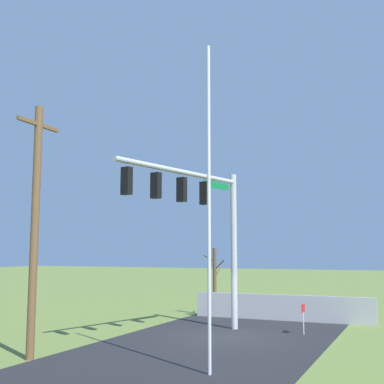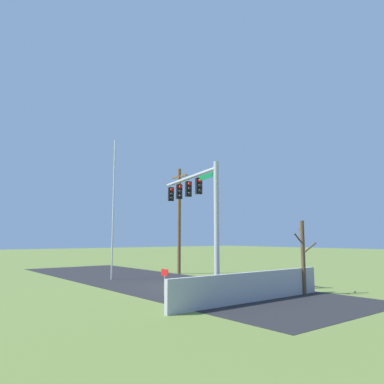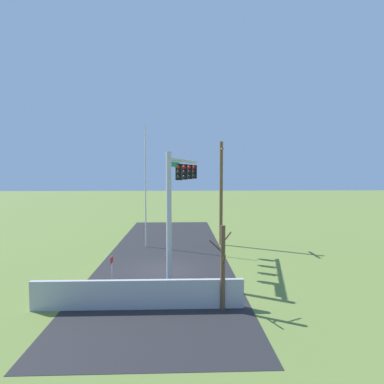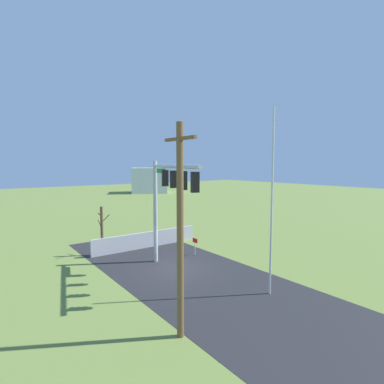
{
  "view_description": "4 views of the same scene",
  "coord_description": "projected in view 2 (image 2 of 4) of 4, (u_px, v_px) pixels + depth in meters",
  "views": [
    {
      "loc": [
        -18.88,
        -6.96,
        3.31
      ],
      "look_at": [
        -1.23,
        0.95,
        5.68
      ],
      "focal_mm": 46.37,
      "sensor_mm": 36.0,
      "label": 1
    },
    {
      "loc": [
        16.62,
        -12.83,
        2.7
      ],
      "look_at": [
        -1.95,
        1.88,
        5.65
      ],
      "focal_mm": 34.57,
      "sensor_mm": 36.0,
      "label": 2
    },
    {
      "loc": [
        19.05,
        1.01,
        5.77
      ],
      "look_at": [
        -1.49,
        1.71,
        4.49
      ],
      "focal_mm": 30.65,
      "sensor_mm": 36.0,
      "label": 3
    },
    {
      "loc": [
        -15.67,
        10.46,
        6.57
      ],
      "look_at": [
        -2.36,
        0.6,
        5.07
      ],
      "focal_mm": 28.63,
      "sensor_mm": 36.0,
      "label": 4
    }
  ],
  "objects": [
    {
      "name": "sidewalk_corner",
      "position": [
        231.0,
        293.0,
        18.37
      ],
      "size": [
        6.0,
        6.0,
        0.01
      ],
      "primitive_type": "cube",
      "color": "#B7B5AD",
      "rests_on": "ground_plane"
    },
    {
      "name": "road_surface",
      "position": [
        149.0,
        280.0,
        23.61
      ],
      "size": [
        28.0,
        8.0,
        0.01
      ],
      "primitive_type": "cube",
      "color": "#232326",
      "rests_on": "ground_plane"
    },
    {
      "name": "retaining_fence",
      "position": [
        252.0,
        287.0,
        15.76
      ],
      "size": [
        0.2,
        8.9,
        1.25
      ],
      "primitive_type": "cube",
      "color": "#A8A8AD",
      "rests_on": "ground_plane"
    },
    {
      "name": "open_sign",
      "position": [
        165.0,
        276.0,
        17.63
      ],
      "size": [
        0.56,
        0.04,
        1.22
      ],
      "color": "silver",
      "rests_on": "ground_plane"
    },
    {
      "name": "signal_mast",
      "position": [
        197.0,
        200.0,
        21.9
      ],
      "size": [
        7.22,
        1.96,
        6.8
      ],
      "color": "#B2B5BA",
      "rests_on": "ground_plane"
    },
    {
      "name": "flagpole",
      "position": [
        113.0,
        208.0,
        24.65
      ],
      "size": [
        0.1,
        0.1,
        9.36
      ],
      "primitive_type": "cylinder",
      "color": "silver",
      "rests_on": "ground_plane"
    },
    {
      "name": "utility_pole",
      "position": [
        179.0,
        218.0,
        28.58
      ],
      "size": [
        1.9,
        0.26,
        8.1
      ],
      "color": "brown",
      "rests_on": "ground_plane"
    },
    {
      "name": "ground_plane",
      "position": [
        187.0,
        287.0,
        20.5
      ],
      "size": [
        160.0,
        160.0,
        0.0
      ],
      "primitive_type": "plane",
      "color": "olive"
    },
    {
      "name": "bare_tree",
      "position": [
        303.0,
        256.0,
        17.99
      ],
      "size": [
        1.27,
        1.02,
        3.55
      ],
      "color": "brown",
      "rests_on": "ground_plane"
    }
  ]
}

